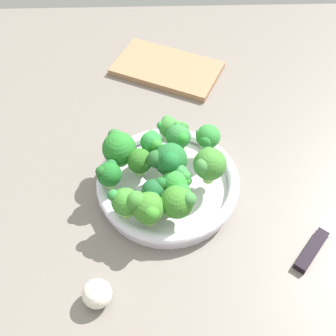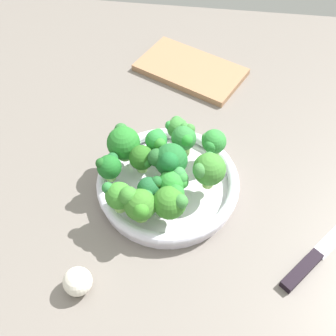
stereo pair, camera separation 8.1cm
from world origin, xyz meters
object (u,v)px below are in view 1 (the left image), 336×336
Objects in this scene: broccoli_floret_2 at (169,160)px; broccoli_floret_11 at (141,162)px; bowl at (168,184)px; broccoli_floret_6 at (109,174)px; broccoli_floret_9 at (177,182)px; broccoli_floret_0 at (155,190)px; broccoli_floret_8 at (209,164)px; broccoli_floret_3 at (152,142)px; broccoli_floret_10 at (179,201)px; broccoli_floret_7 at (125,202)px; broccoli_floret_1 at (118,148)px; cutting_board at (167,69)px; broccoli_floret_13 at (178,137)px; broccoli_floret_12 at (169,127)px; garlic_bulb at (97,294)px; broccoli_floret_4 at (147,207)px; knife at (323,233)px; broccoli_floret_5 at (207,138)px.

broccoli_floret_2 is 1.37× the size of broccoli_floret_11.
broccoli_floret_11 is at bearing 165.67° from bowl.
broccoli_floret_11 reaches higher than bowl.
broccoli_floret_6 is 6.53cm from broccoli_floret_11.
broccoli_floret_0 is at bearing -156.44° from broccoli_floret_9.
broccoli_floret_8 is (7.43, -1.03, -0.11)cm from broccoli_floret_2.
broccoli_floret_3 is 10.92cm from broccoli_floret_6.
broccoli_floret_2 is at bearing 99.73° from broccoli_floret_10.
broccoli_floret_2 is at bearing 46.62° from broccoli_floret_7.
broccoli_floret_1 reaches higher than cutting_board.
broccoli_floret_8 is at bearing -17.27° from broccoli_floret_1.
broccoli_floret_11 is 9.26cm from broccoli_floret_13.
broccoli_floret_11 is (-2.17, -4.60, -0.31)cm from broccoli_floret_3.
broccoli_floret_9 is at bearing 25.12° from broccoli_floret_7.
broccoli_floret_2 is 38.25cm from cutting_board.
broccoli_floret_7 is 1.22× the size of broccoli_floret_12.
broccoli_floret_4 is at bearing 57.28° from garlic_bulb.
broccoli_floret_2 is 1.22× the size of broccoli_floret_13.
broccoli_floret_13 is 1.36× the size of garlic_bulb.
garlic_bulb is at bearing -164.34° from knife.
knife is at bearing -4.79° from broccoli_floret_7.
broccoli_floret_2 is 5.57cm from broccoli_floret_11.
broccoli_floret_1 reaches higher than broccoli_floret_12.
broccoli_floret_5 reaches higher than bowl.
broccoli_floret_8 is (11.49, 8.71, 0.81)cm from broccoli_floret_4.
broccoli_floret_3 is at bearing -124.47° from broccoli_floret_12.
broccoli_floret_4 reaches higher than broccoli_floret_0.
broccoli_floret_11 is at bearing 142.87° from broccoli_floret_9.
broccoli_floret_3 is 14.80cm from broccoli_floret_10.
broccoli_floret_1 reaches higher than broccoli_floret_3.
broccoli_floret_4 is 10.85cm from broccoli_floret_6.
broccoli_floret_2 is at bearing 8.32° from broccoli_floret_6.
broccoli_floret_7 is 20.59cm from broccoli_floret_12.
broccoli_floret_9 is at bearing 164.74° from knife.
broccoli_floret_8 is 0.30× the size of cutting_board.
broccoli_floret_2 is 1.58× the size of broccoli_floret_12.
broccoli_floret_0 is 11.43cm from broccoli_floret_3.
knife is at bearing -21.87° from broccoli_floret_2.
broccoli_floret_4 reaches higher than knife.
broccoli_floret_1 is 35.41cm from cutting_board.
broccoli_floret_10 is (1.62, -8.16, 5.79)cm from bowl.
bowl is at bearing -25.74° from broccoli_floret_1.
broccoli_floret_4 reaches higher than cutting_board.
broccoli_floret_10 reaches higher than broccoli_floret_9.
broccoli_floret_10 reaches higher than knife.
broccoli_floret_2 is at bearing -91.06° from cutting_board.
broccoli_floret_0 is 0.80× the size of broccoli_floret_1.
broccoli_floret_1 is at bearing -168.50° from broccoli_floret_13.
broccoli_floret_3 is 1.07× the size of broccoli_floret_6.
broccoli_floret_0 is 9.46cm from broccoli_floret_6.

